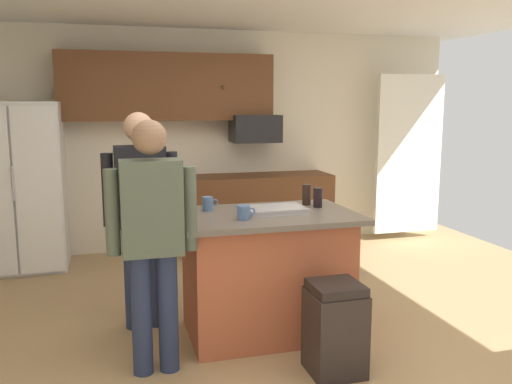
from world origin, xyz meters
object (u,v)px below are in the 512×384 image
(kitchen_island, at_px, (267,273))
(mug_blue_stoneware, at_px, (244,212))
(person_guest_by_door, at_px, (152,231))
(microwave_over_range, at_px, (255,129))
(serving_tray, at_px, (275,210))
(refrigerator, at_px, (19,187))
(trash_bin, at_px, (335,329))
(glass_pilsner, at_px, (307,195))
(glass_stout_tall, at_px, (318,198))
(person_host_foreground, at_px, (141,206))
(mug_ceramic_white, at_px, (208,204))

(kitchen_island, distance_m, mug_blue_stoneware, 0.58)
(kitchen_island, distance_m, person_guest_by_door, 1.07)
(microwave_over_range, height_order, serving_tray, microwave_over_range)
(refrigerator, distance_m, trash_bin, 3.80)
(kitchen_island, bearing_deg, serving_tray, 9.99)
(glass_pilsner, bearing_deg, glass_stout_tall, -68.48)
(person_guest_by_door, bearing_deg, glass_stout_tall, -3.26)
(kitchen_island, distance_m, trash_bin, 0.78)
(refrigerator, relative_size, person_host_foreground, 1.05)
(kitchen_island, xyz_separation_m, mug_ceramic_white, (-0.40, 0.21, 0.52))
(microwave_over_range, xyz_separation_m, person_host_foreground, (-1.46, -2.02, -0.48))
(person_host_foreground, xyz_separation_m, trash_bin, (1.14, -1.08, -0.67))
(glass_stout_tall, bearing_deg, person_guest_by_door, -158.94)
(kitchen_island, bearing_deg, mug_blue_stoneware, -142.77)
(microwave_over_range, relative_size, mug_blue_stoneware, 4.19)
(mug_blue_stoneware, xyz_separation_m, glass_stout_tall, (0.67, 0.28, 0.03))
(microwave_over_range, bearing_deg, person_host_foreground, -125.92)
(kitchen_island, relative_size, person_guest_by_door, 0.80)
(mug_ceramic_white, xyz_separation_m, glass_stout_tall, (0.86, -0.10, 0.02))
(microwave_over_range, distance_m, mug_ceramic_white, 2.42)
(person_guest_by_door, bearing_deg, mug_blue_stoneware, -5.11)
(serving_tray, bearing_deg, kitchen_island, -170.01)
(refrigerator, height_order, mug_blue_stoneware, refrigerator)
(trash_bin, bearing_deg, glass_stout_tall, 76.27)
(serving_tray, bearing_deg, trash_bin, -76.13)
(mug_blue_stoneware, height_order, serving_tray, mug_blue_stoneware)
(refrigerator, xyz_separation_m, mug_blue_stoneware, (1.81, -2.43, 0.11))
(mug_blue_stoneware, xyz_separation_m, serving_tray, (0.29, 0.18, -0.03))
(mug_ceramic_white, bearing_deg, microwave_over_range, 65.86)
(glass_stout_tall, bearing_deg, kitchen_island, -165.63)
(mug_ceramic_white, bearing_deg, person_host_foreground, 162.68)
(refrigerator, xyz_separation_m, microwave_over_range, (2.60, 0.12, 0.57))
(microwave_over_range, bearing_deg, kitchen_island, -103.42)
(person_host_foreground, xyz_separation_m, glass_pilsner, (1.30, -0.13, 0.05))
(kitchen_island, bearing_deg, glass_pilsner, 30.49)
(person_host_foreground, height_order, mug_blue_stoneware, person_host_foreground)
(person_guest_by_door, relative_size, glass_pilsner, 9.96)
(microwave_over_range, height_order, person_guest_by_door, person_guest_by_door)
(kitchen_island, bearing_deg, mug_ceramic_white, 152.00)
(refrigerator, xyz_separation_m, kitchen_island, (2.03, -2.27, -0.41))
(microwave_over_range, height_order, person_host_foreground, person_host_foreground)
(person_guest_by_door, xyz_separation_m, serving_tray, (0.94, 0.41, 0.01))
(microwave_over_range, height_order, kitchen_island, microwave_over_range)
(person_guest_by_door, distance_m, trash_bin, 1.34)
(kitchen_island, distance_m, person_host_foreground, 1.09)
(person_guest_by_door, bearing_deg, trash_bin, -40.35)
(mug_ceramic_white, relative_size, glass_stout_tall, 0.80)
(refrigerator, height_order, trash_bin, refrigerator)
(person_host_foreground, bearing_deg, person_guest_by_door, -66.17)
(glass_pilsner, distance_m, trash_bin, 1.21)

